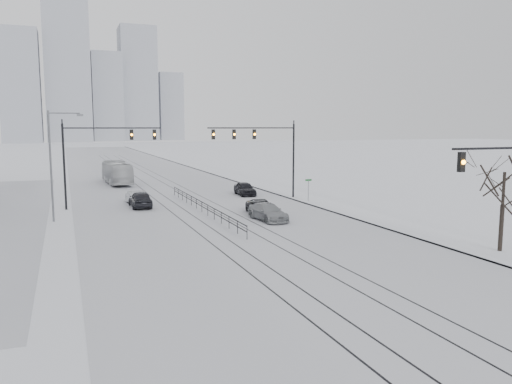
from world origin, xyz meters
name	(u,v)px	position (x,y,z in m)	size (l,w,h in m)	color
ground	(422,347)	(0.00, 0.00, 0.00)	(500.00, 500.00, 0.00)	silver
road	(149,180)	(0.00, 60.00, 0.01)	(22.00, 260.00, 0.02)	silver
sidewalk_east	(236,176)	(13.50, 60.00, 0.08)	(5.00, 260.00, 0.16)	white
curb	(221,177)	(11.05, 60.00, 0.06)	(0.10, 260.00, 0.12)	gray
tram_rails	(178,198)	(0.00, 40.00, 0.02)	(5.30, 180.00, 0.01)	black
skyline	(94,84)	(5.02, 273.63, 30.65)	(96.00, 48.00, 72.00)	#989CA7
traffic_mast_ne	(265,146)	(8.15, 34.99, 5.76)	(9.60, 0.37, 8.00)	black
traffic_mast_nw	(97,150)	(-8.52, 36.00, 5.57)	(9.10, 0.37, 8.00)	black
street_light_west	(54,158)	(-12.20, 30.00, 5.21)	(2.73, 0.25, 9.00)	#595B60
bare_tree	(504,180)	(13.20, 9.00, 4.49)	(4.40, 4.40, 6.10)	black
median_fence	(202,207)	(0.00, 30.00, 0.53)	(0.06, 24.00, 1.00)	black
street_sign	(308,187)	(11.80, 32.00, 1.61)	(0.70, 0.06, 2.40)	#595B60
sedan_sb_inner	(140,199)	(-4.81, 34.73, 0.79)	(1.87, 4.65, 1.58)	black
sedan_sb_outer	(136,197)	(-4.96, 37.14, 0.69)	(1.47, 4.21, 1.39)	#ABAFB3
sedan_nb_front	(261,207)	(4.65, 27.20, 0.64)	(2.11, 4.57, 1.27)	black
sedan_nb_right	(268,212)	(4.07, 24.14, 0.70)	(1.95, 4.79, 1.39)	gray
sedan_nb_far	(245,189)	(7.49, 39.32, 0.75)	(1.77, 4.39, 1.50)	black
box_truck	(117,173)	(-4.90, 56.18, 1.52)	(2.56, 10.93, 3.04)	#BBBEC0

